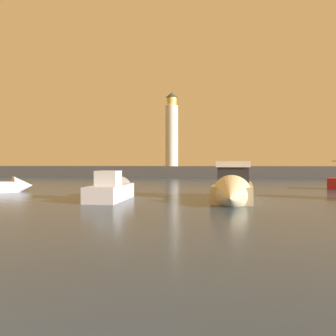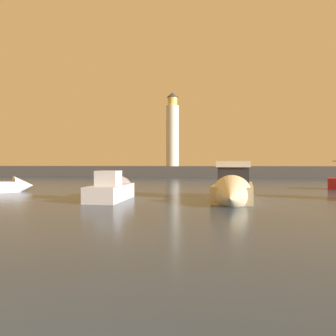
# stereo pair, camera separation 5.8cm
# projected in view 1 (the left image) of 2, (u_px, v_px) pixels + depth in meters

# --- Properties ---
(ground_plane) EXTENTS (220.00, 220.00, 0.00)m
(ground_plane) POSITION_uv_depth(u_px,v_px,m) (179.00, 190.00, 29.70)
(ground_plane) COLOR #2D3D51
(breakwater) EXTENTS (94.28, 4.47, 1.81)m
(breakwater) POSITION_uv_depth(u_px,v_px,m) (193.00, 171.00, 57.69)
(breakwater) COLOR #423F3D
(breakwater) RESTS_ON ground_plane
(lighthouse) EXTENTS (2.20, 2.20, 12.78)m
(lighthouse) POSITION_uv_depth(u_px,v_px,m) (172.00, 131.00, 58.00)
(lighthouse) COLOR silver
(lighthouse) RESTS_ON breakwater
(motorboat_0) EXTENTS (3.17, 7.93, 3.06)m
(motorboat_0) POSITION_uv_depth(u_px,v_px,m) (233.00, 189.00, 20.34)
(motorboat_0) COLOR beige
(motorboat_0) RESTS_ON ground_plane
(motorboat_4) EXTENTS (2.03, 6.27, 2.27)m
(motorboat_4) POSITION_uv_depth(u_px,v_px,m) (115.00, 189.00, 22.24)
(motorboat_4) COLOR silver
(motorboat_4) RESTS_ON ground_plane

